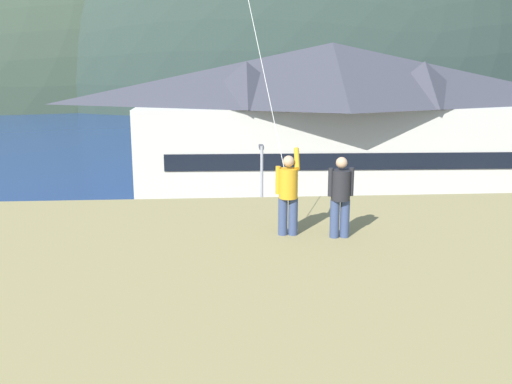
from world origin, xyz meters
The scene contains 16 objects.
ground_plane centered at (0.00, 0.00, 0.00)m, with size 600.00×600.00×0.00m, color #66604C.
parking_lot_pad centered at (0.00, 5.00, 0.05)m, with size 40.00×20.00×0.10m, color gray.
bay_water centered at (0.00, 60.00, 0.01)m, with size 360.00×84.00×0.03m, color navy.
far_hill_east_peak centered at (18.66, 112.67, 0.00)m, with size 119.13×64.33×81.43m, color #2D3D33.
harbor_lodge centered at (7.75, 21.14, 6.21)m, with size 29.00×11.19×11.72m.
storage_shed_waterside centered at (0.89, 20.07, 2.05)m, with size 5.84×4.33×3.96m.
wharf_dock centered at (0.50, 34.91, 0.35)m, with size 3.20×15.97×0.70m.
moored_boat_wharfside centered at (-3.14, 34.66, 0.72)m, with size 3.02×8.13×2.16m.
moored_boat_outer_mooring centered at (3.92, 31.30, 0.72)m, with size 2.59×6.92×2.16m.
moored_boat_inner_slip centered at (-3.06, 37.60, 0.72)m, with size 2.56×7.65×2.16m.
parked_car_front_row_end centered at (10.80, 5.58, 1.06)m, with size 4.36×2.37×1.82m.
parked_car_mid_row_near centered at (8.62, -0.02, 1.06)m, with size 4.24×2.14×1.82m.
parked_car_mid_row_far centered at (3.13, 6.66, 1.06)m, with size 4.28×2.21×1.82m.
parking_light_pole centered at (1.93, 10.56, 3.64)m, with size 0.24×0.78×6.03m.
person_kite_flyer centered at (0.97, -8.63, 8.13)m, with size 0.55×0.64×1.86m.
person_companion centered at (2.05, -8.89, 8.12)m, with size 0.55×0.40×1.74m.
Camera 1 is at (-0.57, -20.76, 11.03)m, focal length 41.27 mm.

